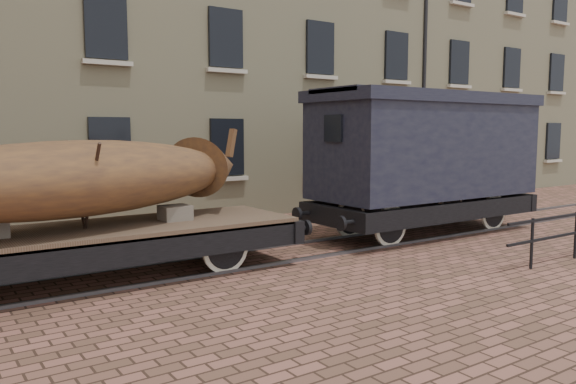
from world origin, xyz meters
TOP-DOWN VIEW (x-y plane):
  - ground at (0.00, 0.00)m, footprint 90.00×90.00m
  - warehouse_cream at (3.00, 9.99)m, footprint 40.00×10.19m
  - rail_track at (0.00, 0.00)m, footprint 30.00×1.52m
  - flatcar_wagon at (-4.38, -0.00)m, footprint 8.41×2.28m
  - iron_boat at (-4.48, 0.00)m, footprint 7.45×3.86m
  - goods_van at (4.15, -0.00)m, footprint 7.10×2.59m

SIDE VIEW (x-z plane):
  - ground at x=0.00m, z-range 0.00..0.00m
  - rail_track at x=0.00m, z-range 0.00..0.06m
  - flatcar_wagon at x=-4.38m, z-range 0.16..1.43m
  - iron_boat at x=-4.48m, z-range 1.00..2.77m
  - goods_van at x=4.15m, z-range 0.47..4.14m
  - warehouse_cream at x=3.00m, z-range 0.00..14.00m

